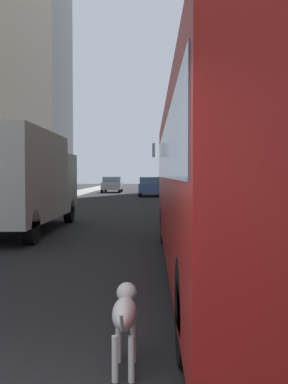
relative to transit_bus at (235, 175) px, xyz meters
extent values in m
plane|color=#232326|center=(-2.80, 28.92, -1.78)|extent=(120.00, 120.00, 0.00)
cube|color=gray|center=(-8.50, 28.92, -1.70)|extent=(2.40, 110.00, 0.15)
cube|color=gray|center=(2.90, 28.92, -1.70)|extent=(2.40, 110.00, 0.15)
cube|color=slate|center=(-9.47, 17.93, -0.18)|extent=(0.08, 19.29, 2.40)
cube|color=slate|center=(-14.70, 37.53, 11.09)|extent=(8.38, 14.43, 25.74)
cube|color=slate|center=(-10.53, 37.53, -0.18)|extent=(0.08, 12.99, 2.40)
cube|color=slate|center=(3.60, 19.78, -0.18)|extent=(0.08, 19.80, 2.40)
cube|color=gray|center=(9.10, 42.35, 17.92)|extent=(10.70, 21.84, 39.40)
cube|color=slate|center=(3.77, 42.35, -0.18)|extent=(0.08, 19.66, 2.40)
cube|color=red|center=(0.00, -0.01, -0.10)|extent=(2.55, 11.50, 2.75)
cube|color=slate|center=(0.00, -0.01, 0.39)|extent=(2.57, 11.04, 0.90)
cube|color=black|center=(0.00, 5.69, -1.23)|extent=(2.55, 0.16, 0.44)
cylinder|color=black|center=(-1.12, 3.54, -1.28)|extent=(0.30, 1.00, 1.00)
cylinder|color=black|center=(1.13, 3.54, -1.28)|extent=(0.30, 1.00, 1.00)
cylinder|color=black|center=(-1.12, -4.16, -1.28)|extent=(0.30, 1.00, 1.00)
cube|color=silver|center=(-1.45, 5.14, 0.72)|extent=(0.08, 0.24, 0.40)
cube|color=yellow|center=(0.00, 11.61, -1.08)|extent=(1.89, 4.56, 0.75)
cube|color=slate|center=(0.00, 11.39, -0.43)|extent=(1.74, 2.05, 0.55)
cylinder|color=black|center=(-0.84, 13.48, -1.46)|extent=(0.22, 0.64, 0.64)
cylinder|color=black|center=(0.84, 13.48, -1.46)|extent=(0.22, 0.64, 0.64)
cylinder|color=black|center=(-0.84, 9.75, -1.46)|extent=(0.22, 0.64, 0.64)
cylinder|color=black|center=(0.84, 9.75, -1.46)|extent=(0.22, 0.64, 0.64)
cube|color=#4C6BB7|center=(-1.60, 31.22, -1.08)|extent=(1.95, 4.77, 0.75)
cube|color=slate|center=(-1.60, 30.98, -0.43)|extent=(1.79, 2.15, 0.55)
cylinder|color=black|center=(-2.46, 33.19, -1.46)|extent=(0.22, 0.64, 0.64)
cylinder|color=black|center=(-0.74, 33.19, -1.46)|extent=(0.22, 0.64, 0.64)
cylinder|color=black|center=(-2.46, 29.25, -1.46)|extent=(0.22, 0.64, 0.64)
cylinder|color=black|center=(-0.74, 29.25, -1.46)|extent=(0.22, 0.64, 0.64)
cube|color=#B7BABF|center=(-5.60, 39.66, -1.08)|extent=(1.94, 4.38, 0.75)
cube|color=slate|center=(-5.60, 39.44, -0.43)|extent=(1.79, 1.97, 0.55)
cylinder|color=black|center=(-6.46, 41.44, -1.46)|extent=(0.22, 0.64, 0.64)
cylinder|color=black|center=(-4.74, 41.44, -1.46)|extent=(0.22, 0.64, 0.64)
cylinder|color=black|center=(-6.46, 37.89, -1.46)|extent=(0.22, 0.64, 0.64)
cylinder|color=black|center=(-4.74, 37.89, -1.46)|extent=(0.22, 0.64, 0.64)
cube|color=silver|center=(0.00, 40.77, -1.08)|extent=(1.88, 4.55, 0.75)
cube|color=slate|center=(0.00, 40.54, -0.43)|extent=(1.73, 2.05, 0.55)
cylinder|color=black|center=(-0.83, 42.63, -1.46)|extent=(0.22, 0.64, 0.64)
cylinder|color=black|center=(0.83, 42.63, -1.46)|extent=(0.22, 0.64, 0.64)
cylinder|color=black|center=(-0.83, 38.91, -1.46)|extent=(0.22, 0.64, 0.64)
cylinder|color=black|center=(0.83, 38.91, -1.46)|extent=(0.22, 0.64, 0.64)
cube|color=silver|center=(-5.60, 8.75, -0.28)|extent=(2.30, 2.00, 2.10)
cube|color=silver|center=(-5.60, 5.00, -0.03)|extent=(2.30, 5.50, 2.60)
cylinder|color=black|center=(-6.61, 8.75, -1.33)|extent=(0.28, 0.90, 0.90)
cylinder|color=black|center=(-4.59, 8.75, -1.33)|extent=(0.28, 0.90, 0.90)
cylinder|color=black|center=(-4.59, 3.25, -1.33)|extent=(0.28, 0.90, 0.90)
ellipsoid|color=white|center=(-1.76, -4.37, -1.25)|extent=(0.22, 0.60, 0.26)
sphere|color=white|center=(-1.76, -3.99, -1.16)|extent=(0.20, 0.20, 0.20)
sphere|color=black|center=(-1.82, -3.97, -1.14)|extent=(0.07, 0.07, 0.07)
sphere|color=black|center=(-1.70, -3.97, -1.14)|extent=(0.07, 0.07, 0.07)
cylinder|color=white|center=(-1.76, -4.77, -1.20)|extent=(0.03, 0.16, 0.19)
cylinder|color=white|center=(-1.83, -4.16, -1.58)|extent=(0.06, 0.06, 0.40)
cylinder|color=white|center=(-1.69, -4.16, -1.58)|extent=(0.06, 0.06, 0.40)
cylinder|color=white|center=(-1.83, -4.58, -1.58)|extent=(0.06, 0.06, 0.40)
cylinder|color=white|center=(-1.69, -4.58, -1.58)|extent=(0.06, 0.06, 0.40)
sphere|color=black|center=(-1.71, -4.27, -1.21)|extent=(0.04, 0.04, 0.04)
sphere|color=black|center=(-1.82, -4.45, -1.23)|extent=(0.04, 0.04, 0.04)
sphere|color=black|center=(-1.74, -4.55, -1.19)|extent=(0.04, 0.04, 0.04)
camera|label=1|loc=(-1.51, -8.47, -0.02)|focal=43.50mm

